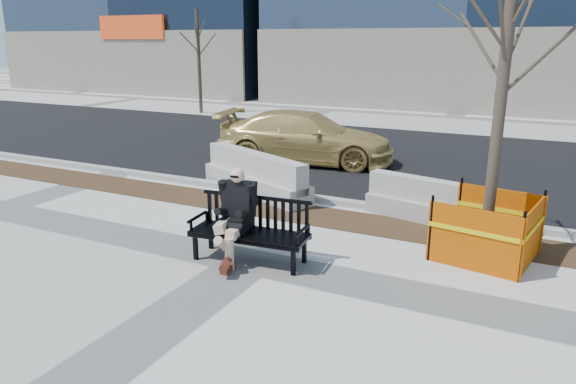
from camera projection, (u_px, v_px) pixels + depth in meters
name	position (u px, v px, depth m)	size (l,w,h in m)	color
ground	(250.00, 261.00, 8.69)	(120.00, 120.00, 0.00)	beige
mulch_strip	(314.00, 215.00, 10.92)	(40.00, 1.20, 0.02)	#47301C
asphalt_street	(396.00, 158.00, 16.26)	(60.00, 10.40, 0.01)	black
curb	(332.00, 201.00, 11.73)	(60.00, 0.25, 0.12)	#9E9B93
bench	(250.00, 261.00, 8.70)	(1.96, 0.70, 1.05)	black
seated_man	(237.00, 257.00, 8.84)	(0.64, 1.07, 1.50)	black
tree_fence	(484.00, 256.00, 8.87)	(2.21, 2.21, 5.52)	#DE6200
sedan	(305.00, 162.00, 15.70)	(2.08, 5.11, 1.48)	tan
jersey_barrier_left	(256.00, 193.00, 12.55)	(3.39, 0.68, 0.97)	#AAA89F
jersey_barrier_right	(438.00, 223.00, 10.49)	(2.99, 0.60, 0.86)	#A6A39B
far_tree_left	(201.00, 113.00, 26.20)	(1.94, 1.94, 5.23)	#453B2C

